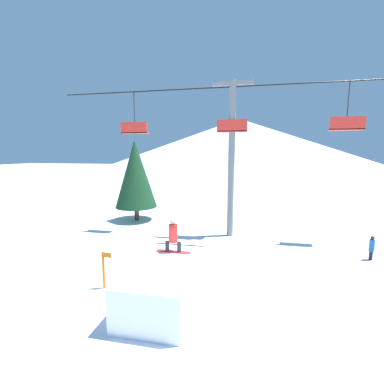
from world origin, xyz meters
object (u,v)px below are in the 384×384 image
Objects in this scene: trail_marker at (104,269)px; snowboarder at (173,236)px; pine_tree_near at (135,174)px; distant_skier at (372,247)px; snow_ramp at (164,283)px.

snowboarder is at bearing 14.12° from trail_marker.
distant_skier is (14.57, -4.95, -3.00)m from pine_tree_near.
distant_skier is at bearing -18.77° from pine_tree_near.
trail_marker is at bearing -165.88° from snowboarder.
distant_skier is at bearing 23.86° from trail_marker.
pine_tree_near reaches higher than snow_ramp.
pine_tree_near is at bearing 161.23° from distant_skier.
snowboarder is 0.22× the size of pine_tree_near.
distant_skier is at bearing 31.75° from snow_ramp.
pine_tree_near is at bearing 121.02° from snowboarder.
distant_skier is (8.92, 4.45, -1.42)m from snowboarder.
snow_ramp is 0.64× the size of pine_tree_near.
trail_marker reaches higher than distant_skier.
snow_ramp is 2.90× the size of snowboarder.
snow_ramp is 2.66× the size of trail_marker.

